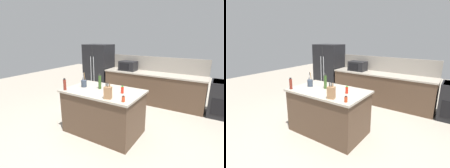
% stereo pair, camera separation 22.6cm
% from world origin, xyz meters
% --- Properties ---
extents(ground_plane, '(14.00, 14.00, 0.00)m').
position_xyz_m(ground_plane, '(0.00, 0.00, 0.00)').
color(ground_plane, gray).
extents(back_counter_run, '(3.04, 0.66, 0.94)m').
position_xyz_m(back_counter_run, '(0.30, 2.20, 0.47)').
color(back_counter_run, '#4C3828').
rests_on(back_counter_run, ground_plane).
extents(wall_backsplash, '(3.00, 0.03, 0.46)m').
position_xyz_m(wall_backsplash, '(0.30, 2.52, 1.17)').
color(wall_backsplash, gray).
rests_on(wall_backsplash, back_counter_run).
extents(kitchen_island, '(1.60, 0.99, 0.94)m').
position_xyz_m(kitchen_island, '(0.00, 0.00, 0.47)').
color(kitchen_island, '#4C3828').
rests_on(kitchen_island, ground_plane).
extents(refrigerator, '(0.92, 0.75, 1.73)m').
position_xyz_m(refrigerator, '(-1.72, 2.25, 0.87)').
color(refrigerator, black).
rests_on(refrigerator, ground_plane).
extents(microwave, '(0.53, 0.39, 0.30)m').
position_xyz_m(microwave, '(-0.52, 2.20, 1.09)').
color(microwave, black).
rests_on(microwave, back_counter_run).
extents(knife_block, '(0.15, 0.13, 0.29)m').
position_xyz_m(knife_block, '(0.35, -0.37, 1.05)').
color(knife_block, '#936B47').
rests_on(knife_block, kitchen_island).
extents(utensil_crock, '(0.12, 0.12, 0.32)m').
position_xyz_m(utensil_crock, '(-0.50, -0.01, 1.02)').
color(utensil_crock, '#333D4C').
rests_on(utensil_crock, kitchen_island).
extents(spice_jar_paprika, '(0.06, 0.06, 0.11)m').
position_xyz_m(spice_jar_paprika, '(0.66, -0.36, 0.99)').
color(spice_jar_paprika, '#B73D1E').
rests_on(spice_jar_paprika, kitchen_island).
extents(vinegar_bottle, '(0.06, 0.06, 0.24)m').
position_xyz_m(vinegar_bottle, '(-0.68, -0.39, 1.05)').
color(vinegar_bottle, maroon).
rests_on(vinegar_bottle, kitchen_island).
extents(olive_oil_bottle, '(0.06, 0.06, 0.32)m').
position_xyz_m(olive_oil_bottle, '(-0.12, 0.05, 1.09)').
color(olive_oil_bottle, '#2D4C1E').
rests_on(olive_oil_bottle, kitchen_island).
extents(hot_sauce_bottle, '(0.05, 0.05, 0.15)m').
position_xyz_m(hot_sauce_bottle, '(0.43, 0.03, 1.01)').
color(hot_sauce_bottle, red).
rests_on(hot_sauce_bottle, kitchen_island).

